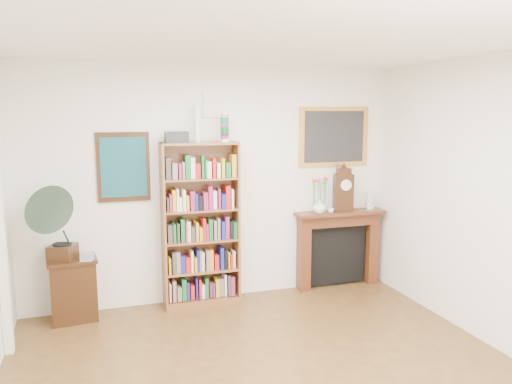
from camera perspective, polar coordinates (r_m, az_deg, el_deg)
room at (r=3.63m, az=4.34°, el=-4.61°), size 4.51×5.01×2.81m
teal_poster at (r=5.78m, az=-14.91°, el=2.77°), size 0.58×0.04×0.78m
small_picture at (r=5.90m, az=-4.80°, el=9.98°), size 0.26×0.04×0.30m
gilt_painting at (r=6.43m, az=8.90°, el=6.27°), size 0.95×0.04×0.75m
bookshelf at (r=5.82m, az=-6.34°, el=-2.68°), size 0.89×0.33×2.21m
side_cabinet at (r=5.88m, az=-20.14°, el=-10.41°), size 0.54×0.42×0.69m
fireplace at (r=6.61m, az=9.31°, el=-5.70°), size 1.19×0.30×1.00m
gramophone at (r=5.56m, az=-21.55°, el=-2.86°), size 0.71×0.78×0.83m
cd_stack at (r=5.65m, az=-18.75°, el=-7.02°), size 0.15×0.15×0.08m
mantel_clock at (r=6.45m, az=9.96°, el=0.16°), size 0.26×0.17×0.55m
flower_vase at (r=6.30m, az=7.24°, el=-1.66°), size 0.18×0.18×0.17m
teacup at (r=6.35m, az=8.55°, el=-2.10°), size 0.09×0.09×0.06m
bottle_left at (r=6.66m, az=12.82°, el=-0.92°), size 0.07×0.07×0.24m
bottle_right at (r=6.71m, az=13.12°, el=-1.03°), size 0.06×0.06×0.20m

